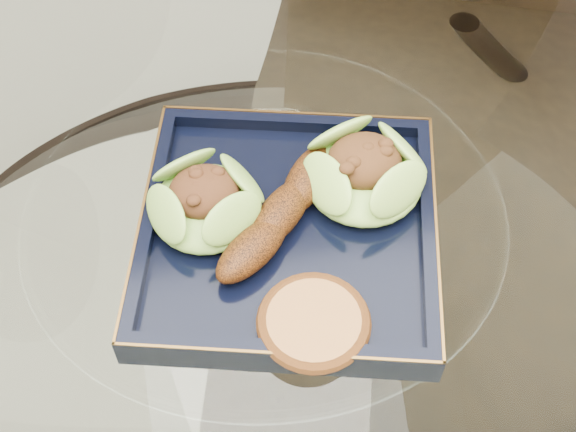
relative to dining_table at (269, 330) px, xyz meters
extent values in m
cylinder|color=white|center=(0.00, 0.00, 0.16)|extent=(1.10, 1.10, 0.01)
torus|color=black|center=(0.00, 0.00, 0.16)|extent=(1.13, 1.13, 0.02)
cylinder|color=black|center=(0.28, 0.28, -0.22)|extent=(0.04, 0.04, 0.75)
cylinder|color=black|center=(-0.28, 0.28, -0.22)|extent=(0.04, 0.04, 0.75)
cube|color=black|center=(0.24, 0.20, -0.10)|extent=(0.57, 0.57, 0.04)
cylinder|color=black|center=(0.00, 0.08, -0.36)|extent=(0.03, 0.03, 0.48)
cylinder|color=black|center=(0.12, 0.45, -0.36)|extent=(0.03, 0.03, 0.48)
cylinder|color=black|center=(0.48, 0.32, -0.36)|extent=(0.03, 0.03, 0.48)
cube|color=black|center=(0.02, 0.00, 0.17)|extent=(0.33, 0.33, 0.02)
ellipsoid|color=#58922A|center=(-0.05, 0.03, 0.20)|extent=(0.11, 0.11, 0.04)
ellipsoid|color=#66A830|center=(0.10, 0.04, 0.20)|extent=(0.11, 0.11, 0.04)
ellipsoid|color=#562709|center=(0.02, 0.01, 0.20)|extent=(0.14, 0.15, 0.03)
cylinder|color=#C58541|center=(0.03, -0.10, 0.19)|extent=(0.10, 0.10, 0.02)
camera|label=1|loc=(-0.05, -0.42, 0.78)|focal=50.00mm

